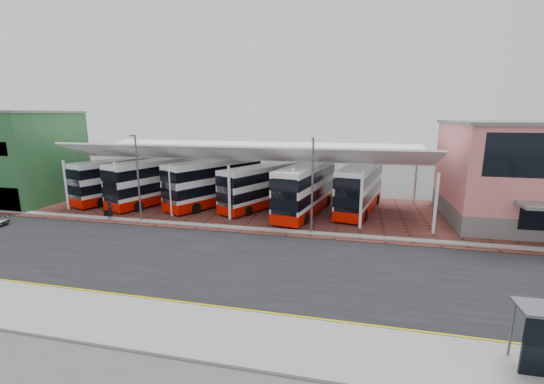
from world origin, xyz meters
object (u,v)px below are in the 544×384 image
Objects in this scene: bus_1 at (157,181)px; pedestrian at (110,210)px; bus_4 at (306,189)px; bus_5 at (360,188)px; bus_0 at (122,179)px; bus_3 at (262,187)px; bus_2 at (215,183)px.

bus_1 is 6.64× the size of pedestrian.
bus_4 is 18.95m from pedestrian.
bus_5 is at bearing 23.67° from bus_1.
bus_4 is at bearing 16.22° from bus_0.
bus_3 is (16.79, 0.12, -0.14)m from bus_0.
bus_3 is at bearing 27.09° from bus_2.
bus_1 is 22.24m from bus_5.
bus_0 is 27.03m from bus_5.
bus_1 reaches higher than bus_0.
bus_3 is (5.28, -0.01, -0.22)m from bus_2.
bus_0 is 6.50× the size of pedestrian.
bus_2 is at bearing 19.67° from bus_0.
bus_1 is 1.01× the size of bus_2.
bus_1 is at bearing -151.24° from bus_3.
bus_3 is at bearing 22.51° from bus_1.
bus_3 is 0.89× the size of bus_4.
bus_0 is 21.72m from bus_4.
bus_5 is at bearing -60.88° from pedestrian.
bus_0 is at bearing 35.74° from pedestrian.
bus_0 is at bearing -171.75° from bus_4.
bus_0 is 16.79m from bus_3.
bus_4 is at bearing -146.73° from bus_5.
bus_2 is 1.10× the size of bus_3.
pedestrian is (-23.00, -8.77, -1.47)m from bus_5.
bus_0 is 0.99× the size of bus_5.
bus_4 reaches higher than bus_0.
bus_1 is at bearing 1.89° from pedestrian.
pedestrian is at bearing -106.55° from bus_2.
bus_2 is 5.29m from bus_3.
bus_0 is 1.08× the size of bus_3.
pedestrian is (-12.78, -7.84, -1.32)m from bus_3.
bus_4 is 1.03× the size of bus_5.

